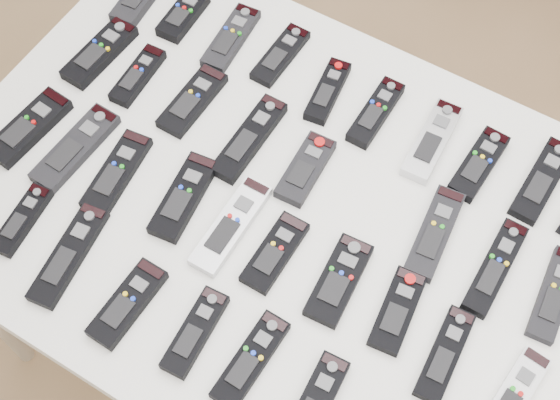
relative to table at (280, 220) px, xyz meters
The scene contains 33 objects.
ground 0.73m from the table, 86.98° to the left, with size 4.00×4.00×0.00m, color olive.
table is the anchor object (origin of this frame).
remote_1 0.50m from the table, 145.56° to the left, with size 0.05×0.13×0.02m, color black.
remote_2 0.41m from the table, 135.84° to the left, with size 0.05×0.17×0.02m, color black.
remote_3 0.35m from the table, 121.05° to the left, with size 0.05×0.16×0.02m, color black.
remote_4 0.28m from the table, 100.62° to the left, with size 0.04×0.15×0.02m, color black.
remote_5 0.28m from the table, 78.15° to the left, with size 0.05×0.16×0.02m, color black.
remote_6 0.33m from the table, 55.89° to the left, with size 0.05×0.18×0.02m, color #B7B7BC.
remote_7 0.39m from the table, 43.51° to the left, with size 0.05×0.16×0.02m, color black.
remote_8 0.49m from the table, 36.70° to the left, with size 0.05×0.19×0.02m, color black.
remote_10 0.51m from the table, 167.77° to the left, with size 0.06×0.18×0.02m, color black.
remote_11 0.41m from the table, 165.70° to the left, with size 0.04×0.15×0.02m, color black.
remote_12 0.29m from the table, 158.18° to the left, with size 0.06×0.17×0.02m, color black.
remote_13 0.17m from the table, 144.00° to the left, with size 0.05×0.20×0.02m, color black.
remote_14 0.11m from the table, 87.44° to the left, with size 0.06×0.15×0.02m, color black.
remote_15 0.29m from the table, 18.33° to the left, with size 0.05×0.18×0.02m, color black.
remote_16 0.40m from the table, 12.13° to the left, with size 0.05×0.19×0.02m, color black.
remote_17 0.51m from the table, 10.30° to the left, with size 0.05×0.18×0.02m, color black.
remote_18 0.51m from the table, 167.54° to the right, with size 0.06×0.18×0.02m, color black.
remote_19 0.41m from the table, 165.77° to the right, with size 0.06×0.20×0.02m, color black.
remote_20 0.32m from the table, 160.67° to the right, with size 0.06×0.18×0.02m, color black.
remote_21 0.19m from the table, 152.36° to the right, with size 0.06×0.18×0.02m, color black.
remote_22 0.12m from the table, 120.60° to the right, with size 0.05×0.20×0.02m, color #B7B7BC.
remote_23 0.12m from the table, 63.89° to the right, with size 0.05×0.15×0.02m, color black.
remote_24 0.20m from the table, 25.31° to the right, with size 0.06×0.16×0.02m, color black.
remote_25 0.30m from the table, 15.16° to the right, with size 0.05×0.15×0.02m, color black.
remote_26 0.40m from the table, 15.28° to the right, with size 0.05×0.17×0.02m, color black.
remote_27 0.52m from the table, 12.70° to the right, with size 0.05×0.18×0.02m, color silver.
remote_29 0.47m from the table, 144.40° to the right, with size 0.04×0.14×0.02m, color black.
remote_30 0.39m from the table, 133.06° to the right, with size 0.05×0.20×0.02m, color black.
remote_31 0.33m from the table, 111.66° to the right, with size 0.05×0.16×0.02m, color black.
remote_32 0.29m from the table, 88.60° to the right, with size 0.05×0.16×0.02m, color black.
remote_33 0.31m from the table, 68.06° to the right, with size 0.05×0.17×0.02m, color black.
Camera 1 is at (0.35, -0.66, 2.03)m, focal length 50.00 mm.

